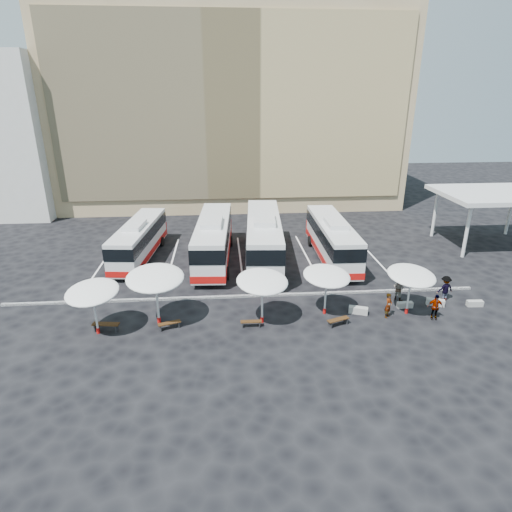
{
  "coord_description": "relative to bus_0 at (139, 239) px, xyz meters",
  "views": [
    {
      "loc": [
        -1.43,
        -27.34,
        13.93
      ],
      "look_at": [
        1.0,
        3.0,
        2.2
      ],
      "focal_mm": 30.0,
      "sensor_mm": 36.0,
      "label": 1
    }
  ],
  "objects": [
    {
      "name": "conc_bench_0",
      "position": [
        16.29,
        -11.56,
        -1.57
      ],
      "size": [
        1.31,
        0.83,
        0.47
      ],
      "primitive_type": "cube",
      "rotation": [
        0.0,
        0.0,
        -0.36
      ],
      "color": "gray",
      "rests_on": "ground"
    },
    {
      "name": "sunshade_2",
      "position": [
        9.75,
        -12.22,
        1.08
      ],
      "size": [
        4.1,
        4.13,
        3.4
      ],
      "rotation": [
        0.0,
        0.0,
        0.32
      ],
      "color": "silver",
      "rests_on": "ground"
    },
    {
      "name": "sunshade_0",
      "position": [
        -0.45,
        -12.75,
        0.99
      ],
      "size": [
        3.77,
        3.8,
        3.29
      ],
      "rotation": [
        0.0,
        0.0,
        -0.22
      ],
      "color": "silver",
      "rests_on": "ground"
    },
    {
      "name": "passenger_2",
      "position": [
        20.99,
        -12.68,
        -0.93
      ],
      "size": [
        1.06,
        0.54,
        1.74
      ],
      "primitive_type": "imported",
      "rotation": [
        0.0,
        0.0,
        -0.12
      ],
      "color": "black",
      "rests_on": "ground"
    },
    {
      "name": "bus_1",
      "position": [
        6.55,
        -1.02,
        0.24
      ],
      "size": [
        3.49,
        12.77,
        4.01
      ],
      "rotation": [
        0.0,
        0.0,
        -0.06
      ],
      "color": "silver",
      "rests_on": "ground"
    },
    {
      "name": "sunshade_4",
      "position": [
        19.53,
        -11.8,
        0.96
      ],
      "size": [
        3.8,
        3.83,
        3.25
      ],
      "rotation": [
        0.0,
        0.0,
        0.26
      ],
      "color": "silver",
      "rests_on": "ground"
    },
    {
      "name": "passenger_0",
      "position": [
        18.07,
        -12.19,
        -0.95
      ],
      "size": [
        0.72,
        0.73,
        1.7
      ],
      "primitive_type": "imported",
      "rotation": [
        0.0,
        0.0,
        0.81
      ],
      "color": "black",
      "rests_on": "ground"
    },
    {
      "name": "wood_bench_0",
      "position": [
        -0.02,
        -12.49,
        -1.41
      ],
      "size": [
        1.7,
        0.65,
        0.51
      ],
      "rotation": [
        0.0,
        0.0,
        -0.13
      ],
      "color": "black",
      "rests_on": "ground"
    },
    {
      "name": "bus_2",
      "position": [
        10.89,
        -1.45,
        0.37
      ],
      "size": [
        3.86,
        13.61,
        4.26
      ],
      "rotation": [
        0.0,
        0.0,
        -0.07
      ],
      "color": "silver",
      "rests_on": "ground"
    },
    {
      "name": "ground",
      "position": [
        8.85,
        -9.0,
        -1.8
      ],
      "size": [
        120.0,
        120.0,
        0.0
      ],
      "primitive_type": "plane",
      "color": "black",
      "rests_on": "ground"
    },
    {
      "name": "bay_lines",
      "position": [
        8.85,
        -1.0,
        -1.8
      ],
      "size": [
        24.15,
        12.0,
        0.01
      ],
      "color": "white",
      "rests_on": "ground"
    },
    {
      "name": "bus_3",
      "position": [
        16.9,
        -1.5,
        0.13
      ],
      "size": [
        3.0,
        12.0,
        3.79
      ],
      "rotation": [
        0.0,
        0.0,
        -0.02
      ],
      "color": "silver",
      "rests_on": "ground"
    },
    {
      "name": "conc_bench_3",
      "position": [
        24.68,
        -11.18,
        -1.6
      ],
      "size": [
        1.1,
        0.42,
        0.41
      ],
      "primitive_type": "cube",
      "rotation": [
        0.0,
        0.0,
        -0.06
      ],
      "color": "gray",
      "rests_on": "ground"
    },
    {
      "name": "sandstone_building",
      "position": [
        8.85,
        22.87,
        10.82
      ],
      "size": [
        42.0,
        18.25,
        29.6
      ],
      "color": "tan",
      "rests_on": "ground"
    },
    {
      "name": "conc_bench_1",
      "position": [
        19.75,
        -10.99,
        -1.6
      ],
      "size": [
        1.08,
        0.37,
        0.4
      ],
      "primitive_type": "cube",
      "rotation": [
        0.0,
        0.0,
        0.01
      ],
      "color": "gray",
      "rests_on": "ground"
    },
    {
      "name": "sunshade_1",
      "position": [
        3.14,
        -11.81,
        1.38
      ],
      "size": [
        4.17,
        4.21,
        3.74
      ],
      "rotation": [
        0.0,
        0.0,
        0.18
      ],
      "color": "silver",
      "rests_on": "ground"
    },
    {
      "name": "bus_0",
      "position": [
        0.0,
        0.0,
        0.0
      ],
      "size": [
        3.48,
        11.3,
        3.53
      ],
      "rotation": [
        0.0,
        0.0,
        -0.1
      ],
      "color": "silver",
      "rests_on": "ground"
    },
    {
      "name": "service_canopy",
      "position": [
        32.85,
        1.0,
        3.06
      ],
      "size": [
        10.0,
        8.0,
        5.2
      ],
      "color": "silver",
      "rests_on": "ground"
    },
    {
      "name": "passenger_3",
      "position": [
        22.93,
        -10.17,
        -0.87
      ],
      "size": [
        1.31,
        0.89,
        1.88
      ],
      "primitive_type": "imported",
      "rotation": [
        0.0,
        0.0,
        3.31
      ],
      "color": "black",
      "rests_on": "ground"
    },
    {
      "name": "wood_bench_3",
      "position": [
        14.53,
        -13.0,
        -1.45
      ],
      "size": [
        1.53,
        0.89,
        0.46
      ],
      "rotation": [
        0.0,
        0.0,
        0.36
      ],
      "color": "black",
      "rests_on": "ground"
    },
    {
      "name": "passenger_1",
      "position": [
        19.77,
        -9.77,
        -0.92
      ],
      "size": [
        1.04,
        1.09,
        1.76
      ],
      "primitive_type": "imported",
      "rotation": [
        0.0,
        0.0,
        2.2
      ],
      "color": "black",
      "rests_on": "ground"
    },
    {
      "name": "sunshade_3",
      "position": [
        14.03,
        -11.38,
        0.94
      ],
      "size": [
        3.95,
        3.97,
        3.23
      ],
      "rotation": [
        0.0,
        0.0,
        0.34
      ],
      "color": "silver",
      "rests_on": "ground"
    },
    {
      "name": "wood_bench_2",
      "position": [
        9.0,
        -12.74,
        -1.49
      ],
      "size": [
        1.33,
        0.37,
        0.41
      ],
      "rotation": [
        0.0,
        0.0,
        -0.01
      ],
      "color": "black",
      "rests_on": "ground"
    },
    {
      "name": "curb_divider",
      "position": [
        8.85,
        -8.5,
        -1.73
      ],
      "size": [
        34.0,
        0.25,
        0.15
      ],
      "primitive_type": "cube",
      "color": "black",
      "rests_on": "ground"
    },
    {
      "name": "conc_bench_2",
      "position": [
        22.01,
        -10.82,
        -1.58
      ],
      "size": [
        1.26,
        0.84,
        0.45
      ],
      "primitive_type": "cube",
      "rotation": [
        0.0,
        0.0,
        -0.4
      ],
      "color": "gray",
      "rests_on": "ground"
    },
    {
      "name": "wood_bench_1",
      "position": [
        3.88,
        -12.55,
        -1.47
      ],
      "size": [
        1.46,
        0.81,
        0.43
      ],
      "rotation": [
        0.0,
        0.0,
        0.32
      ],
      "color": "black",
      "rests_on": "ground"
    }
  ]
}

